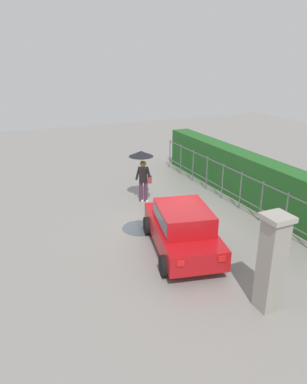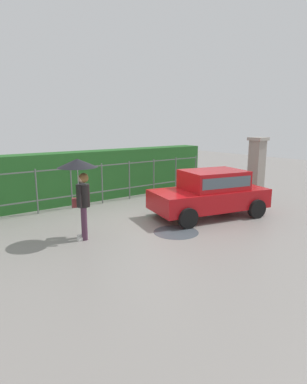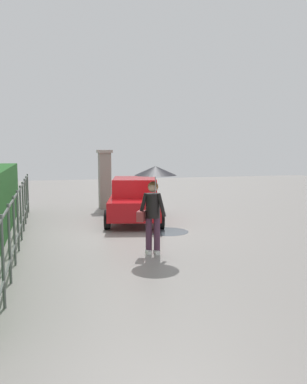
# 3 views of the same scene
# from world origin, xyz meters

# --- Properties ---
(ground_plane) EXTENTS (40.00, 40.00, 0.00)m
(ground_plane) POSITION_xyz_m (0.00, 0.00, 0.00)
(ground_plane) COLOR gray
(car) EXTENTS (3.97, 2.51, 1.48)m
(car) POSITION_xyz_m (1.68, -0.64, 0.80)
(car) COLOR #B71116
(car) RESTS_ON ground
(pedestrian) EXTENTS (0.99, 0.99, 2.10)m
(pedestrian) POSITION_xyz_m (-2.58, -0.16, 1.56)
(pedestrian) COLOR #47283D
(pedestrian) RESTS_ON ground
(gate_pillar) EXTENTS (0.60, 0.60, 2.42)m
(gate_pillar) POSITION_xyz_m (4.85, -0.07, 1.24)
(gate_pillar) COLOR gray
(gate_pillar) RESTS_ON ground
(fence_section) EXTENTS (10.92, 0.05, 1.50)m
(fence_section) POSITION_xyz_m (-0.88, 2.97, 0.83)
(fence_section) COLOR #59605B
(fence_section) RESTS_ON ground
(hedge_row) EXTENTS (11.87, 0.90, 1.90)m
(hedge_row) POSITION_xyz_m (-0.88, 3.81, 0.95)
(hedge_row) COLOR #235B23
(hedge_row) RESTS_ON ground
(puddle_near) EXTENTS (1.25, 1.25, 0.00)m
(puddle_near) POSITION_xyz_m (-0.28, -1.22, 0.00)
(puddle_near) COLOR #4C545B
(puddle_near) RESTS_ON ground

